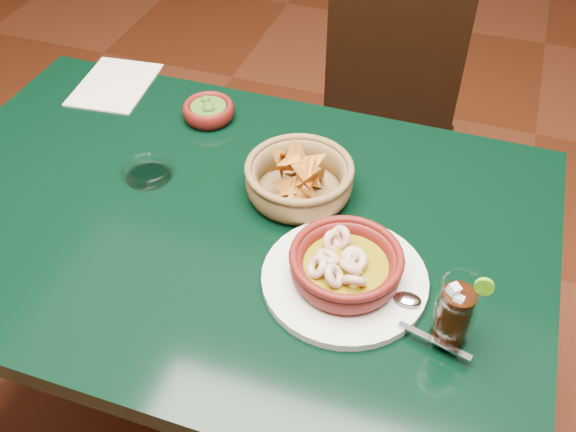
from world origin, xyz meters
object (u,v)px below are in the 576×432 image
(shrimp_plate, at_px, (346,269))
(chip_basket, at_px, (299,179))
(cola_drink, at_px, (455,312))
(dining_table, at_px, (223,252))
(dining_chair, at_px, (385,138))

(shrimp_plate, distance_m, chip_basket, 0.23)
(shrimp_plate, height_order, cola_drink, cola_drink)
(shrimp_plate, distance_m, cola_drink, 0.19)
(shrimp_plate, bearing_deg, cola_drink, -17.19)
(dining_table, height_order, chip_basket, chip_basket)
(dining_chair, distance_m, shrimp_plate, 0.85)
(shrimp_plate, xyz_separation_m, chip_basket, (-0.14, 0.18, 0.00))
(dining_table, relative_size, chip_basket, 5.09)
(dining_table, xyz_separation_m, dining_chair, (0.18, 0.70, -0.18))
(dining_chair, distance_m, cola_drink, 0.94)
(dining_table, relative_size, dining_chair, 1.40)
(dining_chair, relative_size, chip_basket, 3.64)
(shrimp_plate, relative_size, chip_basket, 1.51)
(dining_table, xyz_separation_m, shrimp_plate, (0.26, -0.08, 0.13))
(dining_chair, xyz_separation_m, chip_basket, (-0.06, -0.60, 0.32))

